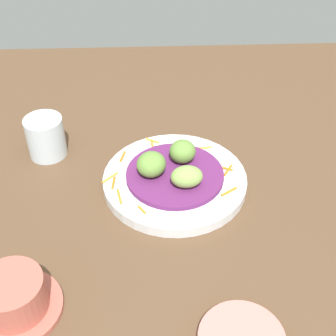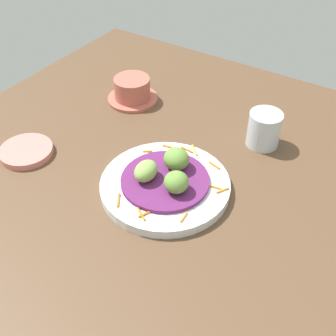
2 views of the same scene
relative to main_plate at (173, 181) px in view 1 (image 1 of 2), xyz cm
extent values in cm
cube|color=brown|center=(-0.24, 0.07, -1.95)|extent=(110.00, 110.00, 2.00)
cylinder|color=silver|center=(0.00, 0.00, 0.00)|extent=(25.12, 25.12, 1.90)
cylinder|color=#60235B|center=(0.00, 0.00, 1.38)|extent=(17.03, 17.03, 0.85)
cylinder|color=orange|center=(10.36, 1.45, 1.15)|extent=(0.67, 2.94, 0.40)
cylinder|color=orange|center=(9.25, 4.84, 1.15)|extent=(1.10, 3.62, 0.40)
cylinder|color=orange|center=(5.52, 8.13, 1.15)|extent=(1.43, 1.87, 0.40)
cylinder|color=orange|center=(3.48, -10.37, 1.15)|extent=(2.55, 1.69, 0.40)
cylinder|color=orange|center=(-9.68, -0.99, 1.15)|extent=(2.04, 2.91, 0.40)
cylinder|color=orange|center=(9.01, -5.72, 1.15)|extent=(1.14, 2.85, 0.40)
cylinder|color=orange|center=(3.51, -9.05, 1.15)|extent=(0.66, 2.56, 0.40)
cylinder|color=orange|center=(-9.11, 4.49, 1.15)|extent=(3.02, 2.15, 0.40)
cylinder|color=orange|center=(-6.28, -7.73, 1.15)|extent=(2.57, 0.61, 0.40)
cylinder|color=orange|center=(11.05, 0.07, 1.15)|extent=(2.75, 2.77, 0.40)
cylinder|color=orange|center=(-9.31, -1.57, 1.15)|extent=(2.64, 1.49, 0.40)
ellipsoid|color=olive|center=(3.79, 0.16, 3.90)|extent=(6.97, 7.05, 4.20)
ellipsoid|color=#84A851|center=(-2.03, 3.21, 3.61)|extent=(5.70, 4.51, 3.62)
ellipsoid|color=olive|center=(-1.76, -3.36, 3.82)|extent=(6.58, 6.58, 4.03)
cylinder|color=#B75B4C|center=(22.52, 24.47, -0.55)|extent=(12.48, 12.48, 0.80)
cylinder|color=#B75B4C|center=(22.52, 24.47, 2.45)|extent=(8.84, 8.84, 5.20)
cylinder|color=silver|center=(23.33, -9.95, 2.94)|extent=(7.08, 7.08, 7.78)
camera|label=1|loc=(3.69, 62.70, 55.54)|focal=51.04mm
camera|label=2|loc=(-51.10, -33.13, 57.47)|focal=46.25mm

